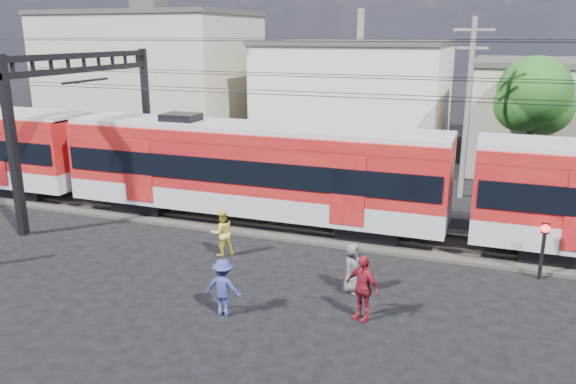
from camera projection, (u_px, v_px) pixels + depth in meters
name	position (u px, v px, depth m)	size (l,w,h in m)	color
ground	(206.00, 316.00, 15.93)	(120.00, 120.00, 0.00)	black
track_bed	(298.00, 226.00, 23.14)	(70.00, 3.40, 0.12)	#2D2823
rail_near	(291.00, 229.00, 22.43)	(70.00, 0.12, 0.12)	#59544C
rail_far	(303.00, 218.00, 23.79)	(70.00, 0.12, 0.12)	#59544C
commuter_train	(256.00, 168.00, 23.11)	(50.30, 3.08, 4.17)	black
catenary	(112.00, 95.00, 24.62)	(70.00, 9.30, 7.52)	black
building_west	(153.00, 76.00, 41.97)	(14.28, 10.20, 9.30)	tan
building_midwest	(358.00, 93.00, 40.00)	(12.24, 12.24, 7.30)	beige
utility_pole_mid	(468.00, 104.00, 26.28)	(1.80, 0.24, 8.50)	slate
tree_near	(538.00, 97.00, 27.99)	(3.82, 3.64, 6.72)	#382619
pedestrian_b	(222.00, 233.00, 20.08)	(0.84, 0.65, 1.72)	gold
pedestrian_c	(223.00, 287.00, 15.79)	(1.08, 0.62, 1.68)	navy
pedestrian_d	(362.00, 288.00, 15.50)	(1.12, 0.46, 1.90)	maroon
pedestrian_e	(352.00, 268.00, 17.19)	(0.78, 0.51, 1.60)	#4A4B4F
crossing_signal	(544.00, 241.00, 17.96)	(0.28, 0.28, 1.92)	black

